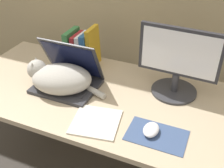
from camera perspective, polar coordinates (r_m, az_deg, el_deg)
The scene contains 8 objects.
desk at distance 1.52m, azimuth -3.14°, elevation -3.87°, with size 1.49×0.71×0.75m.
laptop at distance 1.51m, azimuth -8.89°, elevation 1.26°, with size 0.33×0.26×0.25m.
cat at distance 1.48m, azimuth -10.63°, elevation 1.23°, with size 0.44×0.30×0.15m.
external_monitor at distance 1.41m, azimuth 13.26°, elevation 4.31°, with size 0.40×0.24×0.36m.
mousepad at distance 1.24m, azimuth 9.07°, elevation -10.25°, with size 0.26×0.16×0.00m.
computer_mouse at distance 1.23m, azimuth 7.95°, elevation -9.17°, with size 0.07×0.10×0.03m.
book_row at distance 1.70m, azimuth -5.97°, elevation 7.34°, with size 0.18×0.16×0.24m.
notepad at distance 1.28m, azimuth -3.29°, elevation -7.66°, with size 0.24×0.24×0.01m.
Camera 1 is at (0.54, -0.71, 1.60)m, focal length 45.00 mm.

